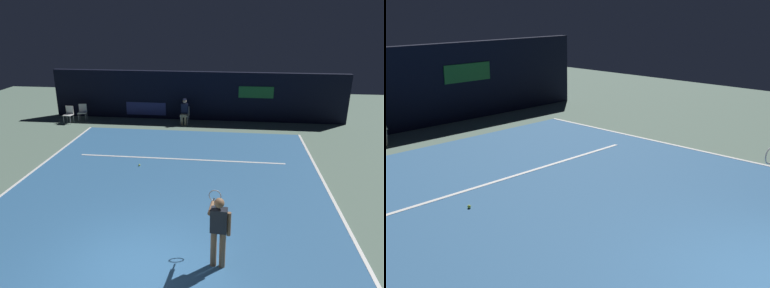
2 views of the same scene
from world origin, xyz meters
The scene contains 11 objects.
ground_plane centered at (0.00, 4.65, 0.00)m, with size 31.45×31.45×0.00m, color slate.
court_surface centered at (0.00, 4.65, 0.01)m, with size 10.44×11.31×0.01m, color #336699.
line_sideline_left centered at (5.17, 4.65, 0.01)m, with size 0.10×11.31×0.01m, color white.
line_sideline_right centered at (-5.17, 4.65, 0.01)m, with size 0.10×11.31×0.01m, color white.
line_service centered at (0.00, 6.63, 0.01)m, with size 8.15×0.10×0.01m, color white.
back_wall centered at (0.00, 12.51, 1.30)m, with size 15.77×0.33×2.60m.
tennis_player centered at (1.78, 0.48, 0.99)m, with size 0.55×0.96×1.73m.
line_judge_on_chair centered at (-0.50, 11.51, 0.69)m, with size 0.47×0.55×1.32m.
courtside_chair_near centered at (-6.61, 11.03, 0.50)m, with size 0.47×0.44×0.88m.
courtside_chair_far centered at (-6.08, 11.56, 0.50)m, with size 0.50×0.48×0.88m.
tennis_ball centered at (-1.44, 5.78, 0.05)m, with size 0.07×0.07×0.07m, color #CCE033.
Camera 1 is at (1.99, -6.18, 5.34)m, focal length 33.13 mm.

